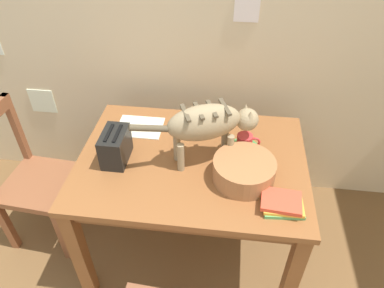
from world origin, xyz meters
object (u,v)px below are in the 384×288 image
at_px(toaster, 115,146).
at_px(wooden_chair_near, 33,180).
at_px(book_stack, 282,204).
at_px(coffee_mug, 245,142).
at_px(saucer_bowl, 243,150).
at_px(cat, 209,124).
at_px(wicker_basket, 244,170).
at_px(dining_table, 192,171).
at_px(magazine, 140,127).

distance_m(toaster, wooden_chair_near, 0.71).
bearing_deg(book_stack, coffee_mug, 115.60).
distance_m(saucer_bowl, coffee_mug, 0.06).
height_order(book_stack, toaster, toaster).
distance_m(cat, wicker_basket, 0.28).
distance_m(dining_table, wooden_chair_near, 1.00).
bearing_deg(toaster, dining_table, 7.40).
distance_m(coffee_mug, wooden_chair_near, 1.31).
bearing_deg(wooden_chair_near, magazine, 112.62).
xyz_separation_m(cat, magazine, (-0.42, 0.22, -0.23)).
bearing_deg(toaster, saucer_bowl, 11.70).
bearing_deg(magazine, toaster, -100.48).
height_order(magazine, toaster, toaster).
height_order(dining_table, magazine, magazine).
bearing_deg(magazine, cat, -28.02).
bearing_deg(wooden_chair_near, cat, 93.82).
bearing_deg(coffee_mug, book_stack, -64.40).
bearing_deg(coffee_mug, magazine, 166.40).
relative_size(wicker_basket, wooden_chair_near, 0.33).
xyz_separation_m(dining_table, saucer_bowl, (0.27, 0.09, 0.11)).
height_order(wicker_basket, toaster, toaster).
bearing_deg(dining_table, cat, 7.05).
bearing_deg(cat, wooden_chair_near, -112.57).
bearing_deg(coffee_mug, toaster, -168.36).
xyz_separation_m(saucer_bowl, coffee_mug, (0.00, -0.00, 0.06)).
xyz_separation_m(cat, toaster, (-0.47, -0.06, -0.14)).
distance_m(cat, wooden_chair_near, 1.19).
xyz_separation_m(book_stack, toaster, (-0.83, 0.23, 0.06)).
bearing_deg(cat, book_stack, 29.40).
height_order(book_stack, wooden_chair_near, wooden_chair_near).
xyz_separation_m(magazine, book_stack, (0.78, -0.51, 0.02)).
distance_m(coffee_mug, book_stack, 0.41).
xyz_separation_m(dining_table, magazine, (-0.34, 0.23, 0.10)).
relative_size(cat, magazine, 2.31).
xyz_separation_m(coffee_mug, magazine, (-0.61, 0.15, -0.07)).
relative_size(dining_table, wooden_chair_near, 1.29).
xyz_separation_m(coffee_mug, book_stack, (0.17, -0.36, -0.05)).
height_order(saucer_bowl, wicker_basket, wicker_basket).
bearing_deg(wooden_chair_near, saucer_bowl, 97.34).
xyz_separation_m(wicker_basket, wooden_chair_near, (-1.25, 0.13, -0.36)).
xyz_separation_m(dining_table, wicker_basket, (0.27, -0.11, 0.15)).
bearing_deg(magazine, wooden_chair_near, -161.71).
bearing_deg(magazine, coffee_mug, -13.64).
bearing_deg(wicker_basket, book_stack, -42.98).
bearing_deg(wicker_basket, dining_table, 156.96).
bearing_deg(wooden_chair_near, coffee_mug, 97.33).
bearing_deg(cat, coffee_mug, 89.62).
height_order(dining_table, coffee_mug, coffee_mug).
xyz_separation_m(coffee_mug, toaster, (-0.66, -0.14, 0.01)).
bearing_deg(book_stack, saucer_bowl, 116.06).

